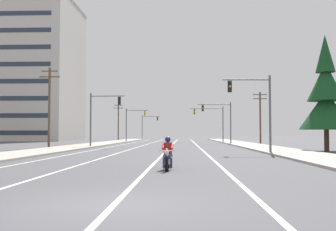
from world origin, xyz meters
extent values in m
plane|color=#47474C|center=(0.00, 0.00, 0.00)|extent=(400.00, 400.00, 0.00)
cube|color=beige|center=(0.20, 45.00, 0.00)|extent=(0.16, 100.00, 0.01)
cube|color=beige|center=(-3.51, 45.00, 0.00)|extent=(0.16, 100.00, 0.01)
cube|color=beige|center=(3.56, 45.00, 0.00)|extent=(0.16, 100.00, 0.01)
cube|color=beige|center=(-6.81, 45.00, 0.00)|extent=(0.16, 100.00, 0.01)
cube|color=#9E998E|center=(10.38, 40.00, 0.07)|extent=(4.40, 110.00, 0.14)
cube|color=#9E998E|center=(-10.38, 40.00, 0.07)|extent=(4.40, 110.00, 0.14)
cylinder|color=black|center=(1.06, 7.87, 0.32)|extent=(0.12, 0.64, 0.64)
cylinder|color=black|center=(1.07, 9.42, 0.32)|extent=(0.12, 0.64, 0.64)
cylinder|color=silver|center=(1.06, 7.97, 0.64)|extent=(0.07, 0.33, 0.68)
sphere|color=white|center=(1.06, 7.82, 0.82)|extent=(0.20, 0.20, 0.20)
cylinder|color=silver|center=(1.06, 8.02, 0.87)|extent=(0.70, 0.05, 0.04)
ellipsoid|color=navy|center=(1.06, 8.53, 0.60)|extent=(0.32, 0.56, 0.28)
cube|color=silver|center=(1.06, 8.65, 0.37)|extent=(0.24, 0.44, 0.24)
cube|color=black|center=(1.07, 8.97, 0.54)|extent=(0.28, 0.52, 0.12)
cube|color=navy|center=(1.07, 9.37, 0.62)|extent=(0.20, 0.36, 0.08)
cylinder|color=silver|center=(0.93, 9.05, 0.30)|extent=(0.08, 0.55, 0.08)
cube|color=maroon|center=(1.07, 8.93, 0.92)|extent=(0.36, 0.24, 0.56)
sphere|color=navy|center=(1.07, 8.91, 1.33)|extent=(0.26, 0.26, 0.26)
cylinder|color=navy|center=(1.20, 8.79, 0.54)|extent=(0.14, 0.44, 0.30)
cylinder|color=navy|center=(1.22, 8.61, 0.24)|extent=(0.11, 0.16, 0.35)
cylinder|color=maroon|center=(1.26, 8.67, 1.02)|extent=(0.10, 0.52, 0.27)
cylinder|color=navy|center=(0.92, 8.79, 0.54)|extent=(0.14, 0.44, 0.30)
cylinder|color=navy|center=(0.90, 8.61, 0.24)|extent=(0.11, 0.16, 0.35)
cylinder|color=maroon|center=(0.86, 8.67, 1.02)|extent=(0.10, 0.52, 0.27)
cylinder|color=#56565B|center=(8.62, 22.80, 3.10)|extent=(0.18, 0.18, 6.20)
cylinder|color=#56565B|center=(6.74, 22.69, 5.85)|extent=(3.76, 0.35, 0.11)
cube|color=black|center=(5.43, 22.60, 5.30)|extent=(0.31, 0.26, 0.90)
sphere|color=black|center=(5.44, 22.45, 5.60)|extent=(0.18, 0.18, 0.18)
sphere|color=orange|center=(5.44, 22.45, 5.30)|extent=(0.18, 0.18, 0.18)
sphere|color=black|center=(5.44, 22.45, 5.00)|extent=(0.18, 0.18, 0.18)
cylinder|color=#56565B|center=(-8.85, 36.26, 3.10)|extent=(0.18, 0.18, 6.20)
cylinder|color=#56565B|center=(-6.90, 36.14, 5.85)|extent=(3.92, 0.34, 0.11)
cube|color=black|center=(-5.53, 36.06, 5.30)|extent=(0.31, 0.26, 0.90)
sphere|color=black|center=(-5.52, 36.21, 5.60)|extent=(0.18, 0.18, 0.18)
sphere|color=orange|center=(-5.52, 36.21, 5.30)|extent=(0.18, 0.18, 0.18)
sphere|color=black|center=(-5.52, 36.21, 5.00)|extent=(0.18, 0.18, 0.18)
cylinder|color=#56565B|center=(8.73, 50.24, 3.10)|extent=(0.18, 0.18, 6.20)
cylinder|color=#56565B|center=(6.31, 50.08, 5.85)|extent=(4.86, 0.44, 0.11)
cube|color=black|center=(4.61, 49.96, 5.30)|extent=(0.32, 0.26, 0.90)
sphere|color=black|center=(4.62, 49.81, 5.60)|extent=(0.18, 0.18, 0.18)
sphere|color=orange|center=(4.62, 49.81, 5.30)|extent=(0.18, 0.18, 0.18)
sphere|color=black|center=(4.62, 49.81, 5.00)|extent=(0.18, 0.18, 0.18)
cylinder|color=#56565B|center=(-8.81, 64.41, 3.10)|extent=(0.18, 0.18, 6.20)
cylinder|color=#56565B|center=(-6.79, 64.49, 5.85)|extent=(4.04, 0.26, 0.11)
cube|color=#B79319|center=(-5.38, 64.54, 5.30)|extent=(0.31, 0.25, 0.90)
sphere|color=black|center=(-5.38, 64.69, 5.60)|extent=(0.18, 0.18, 0.18)
sphere|color=orange|center=(-5.38, 64.69, 5.30)|extent=(0.18, 0.18, 0.18)
sphere|color=black|center=(-5.38, 64.69, 5.00)|extent=(0.18, 0.18, 0.18)
cylinder|color=#56565B|center=(8.57, 60.11, 3.10)|extent=(0.18, 0.18, 6.20)
cylinder|color=#56565B|center=(5.67, 59.95, 5.85)|extent=(5.81, 0.43, 0.11)
cube|color=#B79319|center=(3.64, 59.84, 5.30)|extent=(0.31, 0.26, 0.90)
sphere|color=black|center=(3.65, 59.69, 5.60)|extent=(0.18, 0.18, 0.18)
sphere|color=orange|center=(3.65, 59.69, 5.30)|extent=(0.18, 0.18, 0.18)
sphere|color=black|center=(3.65, 59.69, 5.00)|extent=(0.18, 0.18, 0.18)
cylinder|color=#56565B|center=(-8.72, 91.95, 3.10)|extent=(0.18, 0.18, 6.20)
cylinder|color=#56565B|center=(-6.43, 91.96, 5.85)|extent=(4.57, 0.13, 0.11)
cube|color=black|center=(-4.83, 91.97, 5.30)|extent=(0.30, 0.24, 0.90)
sphere|color=black|center=(-4.83, 92.13, 5.60)|extent=(0.18, 0.18, 0.18)
sphere|color=orange|center=(-4.83, 92.13, 5.30)|extent=(0.18, 0.18, 0.18)
sphere|color=black|center=(-4.83, 92.13, 5.00)|extent=(0.18, 0.18, 0.18)
cylinder|color=brown|center=(-13.38, 35.42, 4.52)|extent=(0.26, 0.26, 9.04)
cube|color=brown|center=(-13.38, 35.42, 8.64)|extent=(1.82, 0.12, 0.12)
cylinder|color=slate|center=(-14.15, 35.42, 8.74)|extent=(0.08, 0.08, 0.12)
cylinder|color=slate|center=(-12.62, 35.42, 8.74)|extent=(0.08, 0.08, 0.12)
cube|color=brown|center=(-13.38, 35.42, 7.99)|extent=(2.34, 0.12, 0.12)
cylinder|color=slate|center=(-14.36, 35.42, 8.09)|extent=(0.08, 0.08, 0.12)
cylinder|color=slate|center=(-12.40, 35.42, 8.09)|extent=(0.08, 0.08, 0.12)
cylinder|color=#4C3828|center=(14.02, 55.20, 4.09)|extent=(0.26, 0.26, 8.17)
cube|color=#4C3828|center=(14.02, 55.20, 7.77)|extent=(2.22, 0.12, 0.12)
cylinder|color=slate|center=(13.09, 55.20, 7.87)|extent=(0.08, 0.08, 0.12)
cylinder|color=slate|center=(14.95, 55.20, 7.87)|extent=(0.08, 0.08, 0.12)
cube|color=#4C3828|center=(14.02, 55.20, 7.12)|extent=(2.14, 0.12, 0.12)
cylinder|color=slate|center=(13.12, 55.20, 7.22)|extent=(0.08, 0.08, 0.12)
cylinder|color=slate|center=(14.92, 55.20, 7.22)|extent=(0.08, 0.08, 0.12)
cylinder|color=#4C3828|center=(-13.32, 82.89, 4.24)|extent=(0.26, 0.26, 8.49)
cube|color=#4C3828|center=(-13.32, 82.89, 8.09)|extent=(1.84, 0.12, 0.12)
cylinder|color=slate|center=(-14.09, 82.89, 8.19)|extent=(0.08, 0.08, 0.12)
cylinder|color=slate|center=(-12.55, 82.89, 8.19)|extent=(0.08, 0.08, 0.12)
cube|color=#4C3828|center=(-13.32, 82.89, 7.44)|extent=(2.27, 0.12, 0.12)
cylinder|color=slate|center=(-14.28, 82.89, 7.54)|extent=(0.08, 0.08, 0.12)
cylinder|color=slate|center=(-12.37, 82.89, 7.54)|extent=(0.08, 0.08, 0.12)
cylinder|color=#423023|center=(14.49, 27.06, 0.97)|extent=(0.43, 0.43, 1.95)
cone|color=#14421E|center=(14.49, 27.06, 3.65)|extent=(4.76, 4.76, 3.41)
cone|color=#14421E|center=(14.49, 27.06, 6.21)|extent=(3.24, 3.24, 3.41)
cone|color=#14421E|center=(14.49, 27.06, 8.77)|extent=(1.71, 1.71, 3.41)
cube|color=beige|center=(-33.51, 78.49, 15.23)|extent=(21.94, 21.14, 30.46)
cube|color=#9B978F|center=(-33.51, 78.49, 30.66)|extent=(22.18, 21.38, 0.40)
cube|color=#283342|center=(-33.51, 67.90, 1.69)|extent=(18.43, 0.06, 0.90)
cube|color=#283342|center=(-33.51, 67.90, 5.08)|extent=(18.43, 0.06, 0.90)
cube|color=#283342|center=(-33.51, 67.90, 8.46)|extent=(18.43, 0.06, 0.90)
cube|color=#283342|center=(-33.51, 67.90, 11.84)|extent=(18.43, 0.06, 0.90)
cube|color=#283342|center=(-33.51, 67.90, 15.23)|extent=(18.43, 0.06, 0.90)
cube|color=#283342|center=(-33.51, 67.90, 18.61)|extent=(18.43, 0.06, 0.90)
cube|color=#283342|center=(-33.51, 67.90, 22.00)|extent=(18.43, 0.06, 0.90)
cube|color=#283342|center=(-33.51, 67.90, 25.38)|extent=(18.43, 0.06, 0.90)
camera|label=1|loc=(1.77, -9.03, 1.61)|focal=42.76mm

